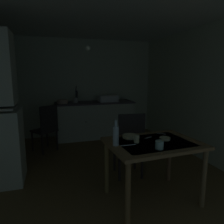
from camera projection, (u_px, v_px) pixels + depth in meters
ground_plane at (96, 170)px, 3.33m from camera, size 5.27×5.27×0.00m
wall_back at (76, 88)px, 5.18m from camera, size 3.95×0.10×2.36m
wall_right at (204, 94)px, 3.68m from camera, size 0.10×4.37×2.36m
ceiling_slab at (94, 9)px, 2.90m from camera, size 3.95×4.37×0.10m
counter_cabinet at (95, 120)px, 5.07m from camera, size 1.86×0.64×0.86m
sink_basin at (108, 98)px, 5.07m from camera, size 0.44×0.34×0.15m
hand_pump at (77, 95)px, 4.88m from camera, size 0.05×0.27×0.39m
mixing_bowl_counter at (62, 102)px, 4.72m from camera, size 0.24×0.24×0.09m
stoneware_crock at (75, 100)px, 4.85m from camera, size 0.11×0.11×0.11m
dining_table at (153, 150)px, 2.45m from camera, size 1.11×0.84×0.73m
chair_far_side at (129, 145)px, 3.04m from camera, size 0.44×0.44×0.98m
chair_by_counter at (46, 128)px, 4.08m from camera, size 0.56×0.56×0.93m
serving_bowl_wide at (165, 138)px, 2.51m from camera, size 0.13×0.13×0.03m
soup_bowl_small at (130, 136)px, 2.59m from camera, size 0.18×0.18×0.04m
mug_tall at (159, 145)px, 2.20m from camera, size 0.09×0.09×0.09m
teacup_mint at (136, 139)px, 2.40m from camera, size 0.07×0.07×0.09m
glass_bottle at (116, 135)px, 2.29m from camera, size 0.07×0.07×0.29m
table_knife at (128, 145)px, 2.32m from camera, size 0.18×0.02×0.00m
teaspoon_near_bowl at (161, 134)px, 2.76m from camera, size 0.10×0.10×0.00m
teaspoon_by_cup at (148, 138)px, 2.59m from camera, size 0.12×0.07×0.00m
pendant_bulb at (88, 48)px, 3.27m from camera, size 0.08×0.08×0.08m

